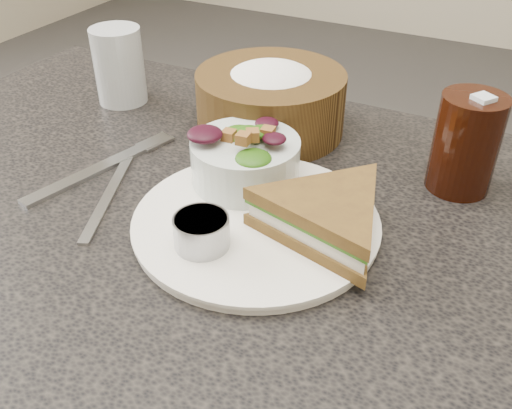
{
  "coord_description": "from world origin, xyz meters",
  "views": [
    {
      "loc": [
        0.29,
        -0.44,
        1.12
      ],
      "look_at": [
        0.07,
        -0.0,
        0.78
      ],
      "focal_mm": 40.0,
      "sensor_mm": 36.0,
      "label": 1
    }
  ],
  "objects_px": {
    "dinner_plate": "(256,223)",
    "sandwich": "(328,216)",
    "dressing_ramekin": "(202,232)",
    "salad_bowl": "(245,154)",
    "water_glass": "(119,66)",
    "bread_basket": "(271,92)",
    "cola_glass": "(467,139)"
  },
  "relations": [
    {
      "from": "dressing_ramekin",
      "to": "water_glass",
      "type": "distance_m",
      "value": 0.4
    },
    {
      "from": "bread_basket",
      "to": "cola_glass",
      "type": "distance_m",
      "value": 0.26
    },
    {
      "from": "bread_basket",
      "to": "water_glass",
      "type": "height_order",
      "value": "bread_basket"
    },
    {
      "from": "sandwich",
      "to": "bread_basket",
      "type": "relative_size",
      "value": 0.86
    },
    {
      "from": "bread_basket",
      "to": "water_glass",
      "type": "distance_m",
      "value": 0.25
    },
    {
      "from": "sandwich",
      "to": "bread_basket",
      "type": "height_order",
      "value": "bread_basket"
    },
    {
      "from": "bread_basket",
      "to": "cola_glass",
      "type": "bearing_deg",
      "value": -6.06
    },
    {
      "from": "water_glass",
      "to": "dinner_plate",
      "type": "bearing_deg",
      "value": -30.61
    },
    {
      "from": "dressing_ramekin",
      "to": "water_glass",
      "type": "bearing_deg",
      "value": 139.34
    },
    {
      "from": "dinner_plate",
      "to": "sandwich",
      "type": "height_order",
      "value": "sandwich"
    },
    {
      "from": "salad_bowl",
      "to": "water_glass",
      "type": "xyz_separation_m",
      "value": [
        -0.28,
        0.13,
        0.01
      ]
    },
    {
      "from": "dinner_plate",
      "to": "dressing_ramekin",
      "type": "height_order",
      "value": "dressing_ramekin"
    },
    {
      "from": "cola_glass",
      "to": "water_glass",
      "type": "bearing_deg",
      "value": 178.49
    },
    {
      "from": "dinner_plate",
      "to": "salad_bowl",
      "type": "bearing_deg",
      "value": 126.29
    },
    {
      "from": "salad_bowl",
      "to": "dressing_ramekin",
      "type": "distance_m",
      "value": 0.13
    },
    {
      "from": "dinner_plate",
      "to": "salad_bowl",
      "type": "relative_size",
      "value": 2.08
    },
    {
      "from": "dinner_plate",
      "to": "water_glass",
      "type": "relative_size",
      "value": 2.33
    },
    {
      "from": "dinner_plate",
      "to": "salad_bowl",
      "type": "distance_m",
      "value": 0.09
    },
    {
      "from": "bread_basket",
      "to": "water_glass",
      "type": "bearing_deg",
      "value": -176.64
    },
    {
      "from": "salad_bowl",
      "to": "water_glass",
      "type": "bearing_deg",
      "value": 154.92
    },
    {
      "from": "sandwich",
      "to": "dressing_ramekin",
      "type": "xyz_separation_m",
      "value": [
        -0.1,
        -0.07,
        -0.01
      ]
    },
    {
      "from": "bread_basket",
      "to": "dressing_ramekin",
      "type": "bearing_deg",
      "value": -78.12
    },
    {
      "from": "sandwich",
      "to": "bread_basket",
      "type": "xyz_separation_m",
      "value": [
        -0.16,
        0.2,
        0.02
      ]
    },
    {
      "from": "sandwich",
      "to": "water_glass",
      "type": "relative_size",
      "value": 1.56
    },
    {
      "from": "dinner_plate",
      "to": "sandwich",
      "type": "distance_m",
      "value": 0.08
    },
    {
      "from": "cola_glass",
      "to": "water_glass",
      "type": "relative_size",
      "value": 1.14
    },
    {
      "from": "dinner_plate",
      "to": "bread_basket",
      "type": "distance_m",
      "value": 0.23
    },
    {
      "from": "salad_bowl",
      "to": "dressing_ramekin",
      "type": "height_order",
      "value": "salad_bowl"
    },
    {
      "from": "dinner_plate",
      "to": "dressing_ramekin",
      "type": "xyz_separation_m",
      "value": [
        -0.03,
        -0.06,
        0.02
      ]
    },
    {
      "from": "dinner_plate",
      "to": "dressing_ramekin",
      "type": "bearing_deg",
      "value": -113.06
    },
    {
      "from": "bread_basket",
      "to": "cola_glass",
      "type": "height_order",
      "value": "cola_glass"
    },
    {
      "from": "dressing_ramekin",
      "to": "salad_bowl",
      "type": "bearing_deg",
      "value": 98.16
    }
  ]
}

